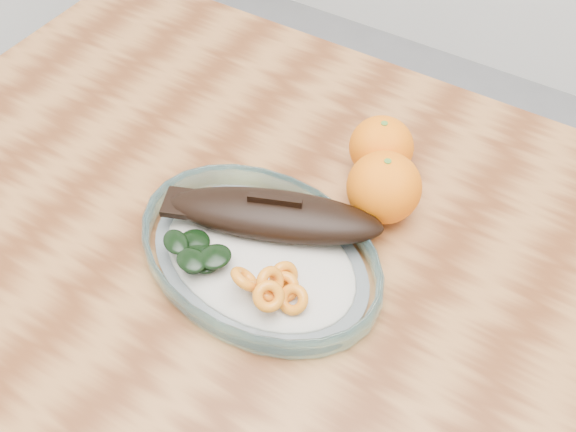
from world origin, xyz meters
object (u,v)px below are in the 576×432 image
at_px(orange_left, 384,187).
at_px(plated_meal, 260,251).
at_px(dining_table, 313,336).
at_px(orange_right, 381,147).

bearing_deg(orange_left, plated_meal, -121.12).
xyz_separation_m(dining_table, orange_left, (0.01, 0.13, 0.14)).
relative_size(plated_meal, orange_left, 6.95).
relative_size(dining_table, orange_right, 15.45).
bearing_deg(orange_right, plated_meal, -103.46).
bearing_deg(plated_meal, orange_right, 84.78).
relative_size(dining_table, plated_meal, 2.02).
bearing_deg(orange_left, orange_right, 118.76).
xyz_separation_m(plated_meal, orange_right, (0.05, 0.20, 0.02)).
xyz_separation_m(plated_meal, orange_left, (0.08, 0.13, 0.02)).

